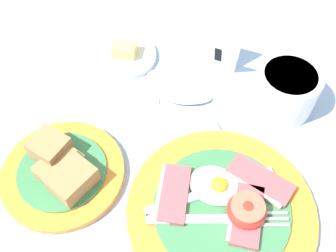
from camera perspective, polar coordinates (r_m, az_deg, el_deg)
ground_plane at (r=0.56m, az=3.22°, el=-8.82°), size 3.00×3.00×0.00m
breakfast_plate at (r=0.54m, az=7.99°, el=-11.73°), size 0.25×0.25×0.04m
bread_plate at (r=0.58m, az=-15.10°, el=-6.23°), size 0.18×0.18×0.05m
sugar_cup at (r=0.64m, az=16.72°, el=5.10°), size 0.10×0.10×0.07m
butter_dish at (r=0.71m, az=-6.25°, el=10.22°), size 0.11×0.11×0.03m
number_card at (r=0.68m, az=7.63°, el=10.76°), size 0.06×0.05×0.07m
teaspoon_by_saucer at (r=0.64m, az=0.79°, el=3.92°), size 0.19×0.09×0.01m
teaspoon_near_cup at (r=0.63m, az=3.60°, el=2.35°), size 0.18×0.11×0.01m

